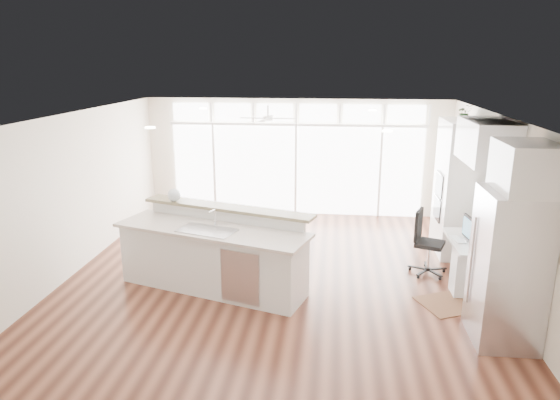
# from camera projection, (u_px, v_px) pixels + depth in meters

# --- Properties ---
(floor) EXTENTS (7.00, 8.00, 0.02)m
(floor) POSITION_uv_depth(u_px,v_px,m) (277.00, 284.00, 8.19)
(floor) COLOR #441F14
(floor) RESTS_ON ground
(ceiling) EXTENTS (7.00, 8.00, 0.02)m
(ceiling) POSITION_uv_depth(u_px,v_px,m) (276.00, 118.00, 7.46)
(ceiling) COLOR silver
(ceiling) RESTS_ON wall_back
(wall_back) EXTENTS (7.00, 0.04, 2.70)m
(wall_back) POSITION_uv_depth(u_px,v_px,m) (296.00, 157.00, 11.66)
(wall_back) COLOR silver
(wall_back) RESTS_ON floor
(wall_front) EXTENTS (7.00, 0.04, 2.70)m
(wall_front) POSITION_uv_depth(u_px,v_px,m) (219.00, 342.00, 4.00)
(wall_front) COLOR silver
(wall_front) RESTS_ON floor
(wall_left) EXTENTS (0.04, 8.00, 2.70)m
(wall_left) POSITION_uv_depth(u_px,v_px,m) (65.00, 198.00, 8.19)
(wall_left) COLOR silver
(wall_left) RESTS_ON floor
(wall_right) EXTENTS (0.04, 8.00, 2.70)m
(wall_right) POSITION_uv_depth(u_px,v_px,m) (508.00, 211.00, 7.46)
(wall_right) COLOR silver
(wall_right) RESTS_ON floor
(glass_wall) EXTENTS (5.80, 0.06, 2.08)m
(glass_wall) POSITION_uv_depth(u_px,v_px,m) (296.00, 170.00, 11.68)
(glass_wall) COLOR white
(glass_wall) RESTS_ON wall_back
(transom_row) EXTENTS (5.90, 0.06, 0.40)m
(transom_row) POSITION_uv_depth(u_px,v_px,m) (296.00, 113.00, 11.32)
(transom_row) COLOR white
(transom_row) RESTS_ON wall_back
(desk_window) EXTENTS (0.04, 0.85, 0.85)m
(desk_window) POSITION_uv_depth(u_px,v_px,m) (501.00, 193.00, 7.70)
(desk_window) COLOR white
(desk_window) RESTS_ON wall_right
(ceiling_fan) EXTENTS (1.16, 1.16, 0.32)m
(ceiling_fan) POSITION_uv_depth(u_px,v_px,m) (268.00, 113.00, 10.26)
(ceiling_fan) COLOR white
(ceiling_fan) RESTS_ON ceiling
(recessed_lights) EXTENTS (3.40, 3.00, 0.02)m
(recessed_lights) POSITION_uv_depth(u_px,v_px,m) (278.00, 118.00, 7.66)
(recessed_lights) COLOR #EEE2CA
(recessed_lights) RESTS_ON ceiling
(oven_cabinet) EXTENTS (0.64, 1.20, 2.50)m
(oven_cabinet) POSITION_uv_depth(u_px,v_px,m) (457.00, 188.00, 9.24)
(oven_cabinet) COLOR silver
(oven_cabinet) RESTS_ON floor
(desk_nook) EXTENTS (0.72, 1.30, 0.76)m
(desk_nook) POSITION_uv_depth(u_px,v_px,m) (471.00, 263.00, 8.05)
(desk_nook) COLOR silver
(desk_nook) RESTS_ON floor
(upper_cabinets) EXTENTS (0.64, 1.30, 0.64)m
(upper_cabinets) POSITION_uv_depth(u_px,v_px,m) (487.00, 142.00, 7.51)
(upper_cabinets) COLOR silver
(upper_cabinets) RESTS_ON wall_right
(refrigerator) EXTENTS (0.76, 0.90, 2.00)m
(refrigerator) POSITION_uv_depth(u_px,v_px,m) (508.00, 268.00, 6.30)
(refrigerator) COLOR silver
(refrigerator) RESTS_ON floor
(fridge_cabinet) EXTENTS (0.64, 0.90, 0.60)m
(fridge_cabinet) POSITION_uv_depth(u_px,v_px,m) (527.00, 167.00, 5.95)
(fridge_cabinet) COLOR silver
(fridge_cabinet) RESTS_ON wall_right
(framed_photos) EXTENTS (0.06, 0.22, 0.80)m
(framed_photos) POSITION_uv_depth(u_px,v_px,m) (488.00, 193.00, 8.33)
(framed_photos) COLOR black
(framed_photos) RESTS_ON wall_right
(kitchen_island) EXTENTS (3.33, 2.06, 1.24)m
(kitchen_island) POSITION_uv_depth(u_px,v_px,m) (212.00, 252.00, 7.85)
(kitchen_island) COLOR silver
(kitchen_island) RESTS_ON floor
(rug) EXTENTS (1.21, 1.07, 0.01)m
(rug) POSITION_uv_depth(u_px,v_px,m) (454.00, 303.00, 7.52)
(rug) COLOR #3B2012
(rug) RESTS_ON floor
(office_chair) EXTENTS (0.73, 0.70, 1.11)m
(office_chair) POSITION_uv_depth(u_px,v_px,m) (430.00, 243.00, 8.42)
(office_chair) COLOR black
(office_chair) RESTS_ON floor
(fishbowl) EXTENTS (0.26, 0.26, 0.22)m
(fishbowl) POSITION_uv_depth(u_px,v_px,m) (174.00, 195.00, 8.37)
(fishbowl) COLOR silver
(fishbowl) RESTS_ON kitchen_island
(monitor) EXTENTS (0.13, 0.49, 0.41)m
(monitor) POSITION_uv_depth(u_px,v_px,m) (470.00, 228.00, 7.90)
(monitor) COLOR black
(monitor) RESTS_ON desk_nook
(keyboard) EXTENTS (0.19, 0.37, 0.02)m
(keyboard) POSITION_uv_depth(u_px,v_px,m) (457.00, 240.00, 7.97)
(keyboard) COLOR white
(keyboard) RESTS_ON desk_nook
(potted_plant) EXTENTS (0.29, 0.31, 0.22)m
(potted_plant) POSITION_uv_depth(u_px,v_px,m) (464.00, 114.00, 8.88)
(potted_plant) COLOR #255022
(potted_plant) RESTS_ON oven_cabinet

